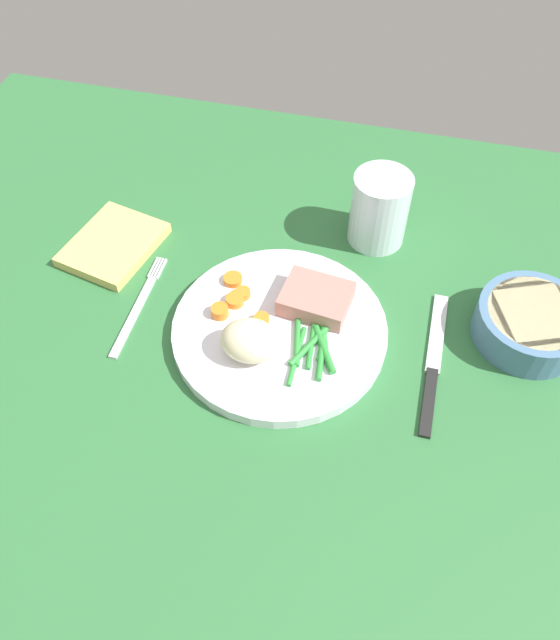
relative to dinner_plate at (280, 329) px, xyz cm
name	(u,v)px	position (x,y,z in cm)	size (l,w,h in cm)	color
dining_table	(274,338)	(-0.66, -0.20, -1.80)	(120.00, 90.00, 2.00)	#2D6B38
dinner_plate	(280,329)	(0.00, 0.00, 0.00)	(25.86, 25.86, 1.60)	white
meat_portion	(316,299)	(3.49, 4.07, 2.05)	(8.14, 6.51, 2.49)	#B2756B
mashed_potatoes	(250,341)	(-2.33, -4.65, 3.03)	(6.83, 5.58, 4.47)	beige
carrot_slices	(237,300)	(-6.00, 2.19, 1.32)	(7.34, 7.39, 1.30)	orange
green_beans	(314,345)	(4.57, -2.22, 1.16)	(6.54, 10.69, 0.87)	#2D8C38
fork	(139,306)	(-18.24, -0.26, -0.60)	(1.44, 16.60, 0.40)	silver
knife	(433,365)	(18.52, -0.29, -0.60)	(1.70, 20.50, 0.64)	black
water_glass	(379,214)	(8.66, 19.31, 3.50)	(7.68, 7.68, 10.11)	silver
salad_bowl	(531,322)	(28.91, 6.94, 1.74)	(13.08, 13.08, 4.50)	#4C7299
napkin	(113,245)	(-25.30, 8.53, -0.08)	(10.28, 12.67, 1.44)	#DBBC6B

